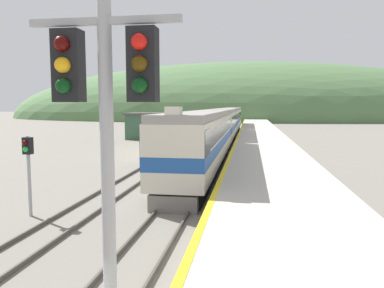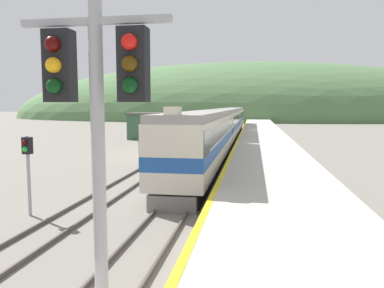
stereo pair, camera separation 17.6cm
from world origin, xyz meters
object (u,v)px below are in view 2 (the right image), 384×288
Objects in this scene: carriage_second at (226,124)px; siding_train at (198,126)px; carriage_third at (234,119)px; express_train_lead_car at (203,139)px; signal_post_siding at (28,159)px; signal_mast_main at (97,125)px.

carriage_second reaches higher than siding_train.
siding_train is at bearing -102.83° from carriage_third.
carriage_second is at bearing 90.00° from express_train_lead_car.
carriage_second is 20.38m from carriage_third.
carriage_third is 53.81m from signal_post_siding.
siding_train reaches higher than signal_post_siding.
signal_mast_main is at bearing -52.12° from signal_post_siding.
carriage_second is at bearing 91.70° from signal_mast_main.
express_train_lead_car is 3.15× the size of signal_mast_main.
express_train_lead_car is at bearing 93.46° from signal_mast_main.
signal_post_siding is at bearing -100.08° from carriage_second.
carriage_third is (0.00, 20.38, 0.00)m from carriage_second.
signal_post_siding is at bearing 127.88° from signal_mast_main.
carriage_third is (0.00, 41.88, -0.01)m from express_train_lead_car.
express_train_lead_car reaches higher than signal_post_siding.
siding_train is at bearing 99.15° from express_train_lead_car.
express_train_lead_car is 1.09× the size of carriage_second.
siding_train is (-3.95, -17.36, -0.42)m from carriage_third.
carriage_second is at bearing -90.00° from carriage_third.
express_train_lead_car is at bearing -90.00° from carriage_third.
signal_mast_main is (5.21, -45.31, 2.50)m from siding_train.
express_train_lead_car is 1.09× the size of carriage_third.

